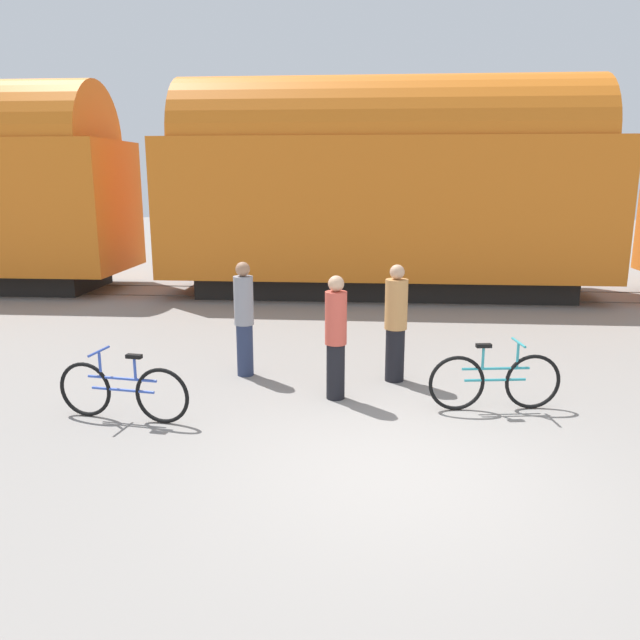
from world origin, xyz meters
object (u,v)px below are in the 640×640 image
(bicycle_blue, at_px, (123,391))
(person_in_red, at_px, (336,337))
(bicycle_teal, at_px, (495,381))
(person_in_grey, at_px, (244,318))
(freight_train, at_px, (384,184))
(person_in_tan, at_px, (396,323))

(bicycle_blue, height_order, person_in_red, person_in_red)
(bicycle_teal, distance_m, person_in_grey, 3.82)
(freight_train, bearing_deg, bicycle_blue, -110.84)
(freight_train, distance_m, bicycle_teal, 8.73)
(bicycle_blue, relative_size, person_in_red, 1.03)
(freight_train, relative_size, bicycle_teal, 20.50)
(person_in_tan, bearing_deg, person_in_grey, 14.98)
(person_in_tan, bearing_deg, bicycle_teal, 156.00)
(bicycle_blue, bearing_deg, person_in_grey, 58.49)
(bicycle_blue, relative_size, person_in_grey, 1.01)
(bicycle_blue, xyz_separation_m, person_in_tan, (3.50, 1.85, 0.51))
(bicycle_teal, height_order, person_in_grey, person_in_grey)
(freight_train, height_order, person_in_red, freight_train)
(freight_train, xyz_separation_m, person_in_tan, (0.07, -7.16, -1.95))
(bicycle_blue, distance_m, person_in_grey, 2.33)
(person_in_tan, bearing_deg, person_in_red, 62.07)
(person_in_red, bearing_deg, person_in_grey, -89.60)
(person_in_grey, height_order, person_in_red, person_in_grey)
(freight_train, height_order, person_in_tan, freight_train)
(freight_train, distance_m, bicycle_blue, 9.95)
(freight_train, bearing_deg, person_in_red, -95.55)
(person_in_grey, bearing_deg, person_in_red, 156.20)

